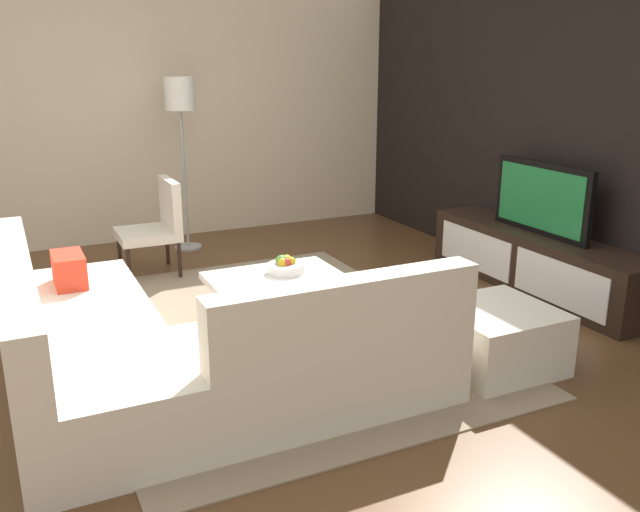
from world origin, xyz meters
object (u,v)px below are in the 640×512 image
television (542,199)px  sectional_couch (173,349)px  coffee_table (283,305)px  fruit_bowl (286,266)px  media_console (536,262)px  accent_chair_near (157,222)px  floor_lamp (180,106)px  ottoman (495,337)px

television → sectional_couch: bearing=-81.1°
coffee_table → fruit_bowl: size_ratio=3.48×
media_console → fruit_bowl: 2.22m
accent_chair_near → floor_lamp: size_ratio=0.50×
television → sectional_couch: 3.33m
television → ottoman: bearing=-51.3°
fruit_bowl → coffee_table: bearing=-28.5°
accent_chair_near → ottoman: (2.90, 1.51, -0.29)m
media_console → sectional_couch: (0.51, -3.25, 0.04)m
sectional_couch → ottoman: sectional_couch is taller
sectional_couch → ottoman: (0.53, 1.96, -0.09)m
sectional_couch → floor_lamp: (-3.08, 0.90, 1.17)m
media_console → fruit_bowl: fruit_bowl is taller
sectional_couch → coffee_table: (-0.61, 0.95, -0.09)m
accent_chair_near → ottoman: 3.28m
coffee_table → television: bearing=87.5°
television → ottoman: 1.76m
media_console → floor_lamp: bearing=-137.6°
television → media_console: bearing=-90.0°
accent_chair_near → floor_lamp: floor_lamp is taller
television → accent_chair_near: bearing=-123.6°
accent_chair_near → fruit_bowl: (1.58, 0.60, -0.06)m
accent_chair_near → media_console: bearing=65.5°
accent_chair_near → floor_lamp: bearing=156.7°
accent_chair_near → floor_lamp: (-0.71, 0.45, 0.97)m
sectional_couch → ottoman: bearing=75.0°
floor_lamp → fruit_bowl: 2.52m
coffee_table → sectional_couch: bearing=-57.4°
coffee_table → media_console: bearing=87.5°
accent_chair_near → floor_lamp: 1.29m
coffee_table → fruit_bowl: (-0.18, 0.10, 0.23)m
floor_lamp → media_console: bearing=42.4°
ottoman → floor_lamp: bearing=-163.7°
media_console → accent_chair_near: accent_chair_near is taller
ottoman → sectional_couch: bearing=-105.0°
ottoman → television: bearing=128.7°
sectional_couch → floor_lamp: bearing=163.6°
accent_chair_near → fruit_bowl: 1.69m
media_console → fruit_bowl: size_ratio=8.01×
sectional_couch → ottoman: size_ratio=3.40×
television → fruit_bowl: (-0.28, -2.20, -0.37)m
media_console → accent_chair_near: 3.37m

